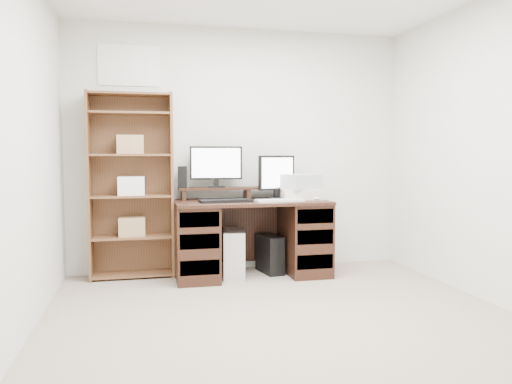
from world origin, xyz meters
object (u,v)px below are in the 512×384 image
object	(u,v)px
desk	(251,237)
monitor_wide	(216,165)
printer	(301,194)
bookshelf	(131,184)
monitor_small	(277,175)
tower_black	(270,254)
tower_silver	(234,253)

from	to	relation	value
desk	monitor_wide	world-z (taller)	monitor_wide
desk	printer	distance (m)	0.67
printer	bookshelf	bearing A→B (deg)	177.17
monitor_small	bookshelf	xyz separation A→B (m)	(-1.44, 0.10, -0.07)
monitor_wide	monitor_small	distance (m)	0.63
monitor_small	bookshelf	bearing A→B (deg)	160.49
desk	tower_black	bearing A→B (deg)	18.79
monitor_wide	bookshelf	xyz separation A→B (m)	(-0.83, 0.02, -0.18)
monitor_small	tower_silver	world-z (taller)	monitor_small
monitor_wide	tower_silver	bearing A→B (deg)	-45.79
tower_silver	tower_black	size ratio (longest dim) A/B	1.14
monitor_small	bookshelf	size ratio (longest dim) A/B	0.25
tower_black	bookshelf	xyz separation A→B (m)	(-1.36, 0.14, 0.73)
desk	tower_silver	world-z (taller)	desk
monitor_small	tower_silver	bearing A→B (deg)	176.57
desk	monitor_small	world-z (taller)	monitor_small
monitor_wide	tower_black	xyz separation A→B (m)	(0.53, -0.13, -0.91)
tower_silver	tower_black	xyz separation A→B (m)	(0.39, 0.06, -0.04)
printer	tower_black	size ratio (longest dim) A/B	1.00
tower_silver	bookshelf	distance (m)	1.21
monitor_small	tower_black	distance (m)	0.80
monitor_small	printer	bearing A→B (deg)	-35.07
desk	tower_silver	bearing A→B (deg)	175.57
monitor_small	bookshelf	world-z (taller)	bookshelf
tower_black	bookshelf	world-z (taller)	bookshelf
bookshelf	monitor_small	bearing A→B (deg)	-3.90
monitor_wide	tower_black	bearing A→B (deg)	-7.13
monitor_small	tower_black	bearing A→B (deg)	-167.39
desk	monitor_wide	bearing A→B (deg)	148.45
desk	tower_black	world-z (taller)	desk
desk	printer	world-z (taller)	printer
monitor_wide	desk	bearing A→B (deg)	-25.39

